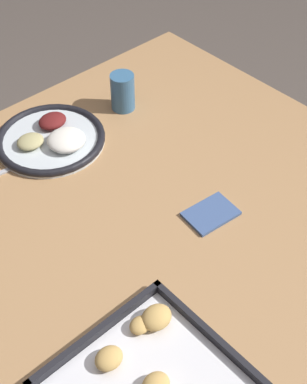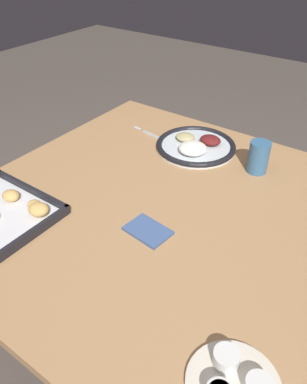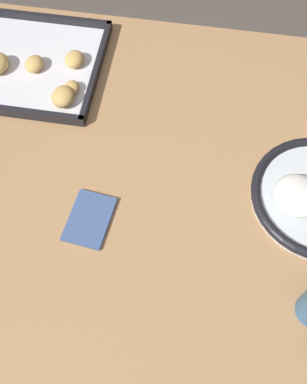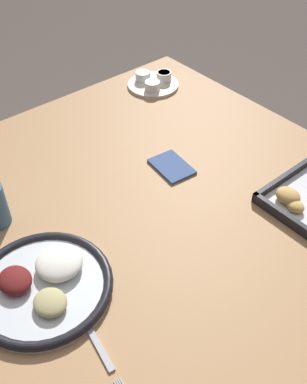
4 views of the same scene
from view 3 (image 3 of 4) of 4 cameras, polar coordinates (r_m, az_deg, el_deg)
name	(u,v)px [view 3 (image 3 of 4)]	position (r m, az deg, el deg)	size (l,w,h in m)	color
ground_plane	(152,301)	(1.60, -0.13, -13.66)	(8.00, 8.00, 0.00)	#564C44
dining_table	(152,228)	(1.00, -0.21, -4.61)	(1.07, 1.07, 0.73)	#AD7F51
baking_tray	(36,67)	(1.15, -14.67, 15.10)	(0.31, 0.32, 0.04)	black
napkin	(90,219)	(0.90, -8.12, -3.41)	(0.12, 0.09, 0.01)	#3F598C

